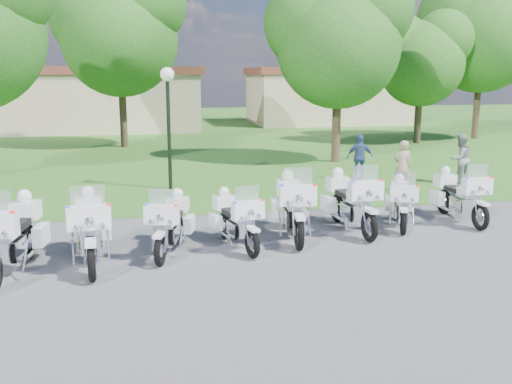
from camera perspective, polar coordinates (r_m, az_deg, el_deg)
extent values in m
plane|color=#4D4D52|center=(12.44, 0.49, -5.42)|extent=(100.00, 100.00, 0.00)
cube|color=#31651F|center=(38.90, -7.37, 6.25)|extent=(100.00, 48.00, 0.01)
torus|color=black|center=(12.39, -21.86, -4.63)|extent=(0.23, 0.74, 0.73)
sphere|color=red|center=(10.50, -23.20, -1.97)|extent=(0.10, 0.10, 0.10)
cube|color=silver|center=(11.53, -23.27, -5.25)|extent=(0.44, 0.65, 0.37)
cube|color=white|center=(11.19, -23.86, -3.76)|extent=(0.42, 0.61, 0.24)
cube|color=black|center=(11.73, -22.89, -3.11)|extent=(0.45, 0.72, 0.13)
cube|color=white|center=(12.09, -20.68, -4.01)|extent=(0.26, 0.59, 0.39)
cube|color=white|center=(12.30, -23.61, -3.99)|extent=(0.26, 0.59, 0.39)
cube|color=white|center=(12.26, -22.04, -1.69)|extent=(0.57, 0.50, 0.35)
sphere|color=white|center=(12.20, -22.14, -0.40)|extent=(0.28, 0.28, 0.28)
torus|color=black|center=(10.70, -16.12, -6.79)|extent=(0.21, 0.73, 0.72)
torus|color=black|center=(12.45, -16.23, -4.18)|extent=(0.21, 0.73, 0.72)
cube|color=white|center=(10.57, -16.23, -4.89)|extent=(0.24, 0.49, 0.08)
cube|color=white|center=(10.73, -16.37, -2.45)|extent=(0.80, 0.33, 0.43)
cube|color=silver|center=(10.71, -16.49, -0.42)|extent=(0.61, 0.19, 0.40)
sphere|color=red|center=(10.62, -14.58, -1.36)|extent=(0.10, 0.10, 0.10)
sphere|color=#1426E5|center=(10.62, -18.28, -1.57)|extent=(0.10, 0.10, 0.10)
cube|color=silver|center=(11.56, -16.22, -4.75)|extent=(0.42, 0.64, 0.37)
cube|color=white|center=(11.21, -16.31, -3.26)|extent=(0.40, 0.59, 0.24)
cube|color=black|center=(11.78, -16.34, -2.66)|extent=(0.43, 0.70, 0.13)
cube|color=white|center=(12.25, -14.76, -3.47)|extent=(0.25, 0.58, 0.39)
cube|color=white|center=(12.25, -17.78, -3.65)|extent=(0.25, 0.58, 0.39)
cube|color=white|center=(12.33, -16.40, -1.31)|extent=(0.56, 0.48, 0.34)
sphere|color=white|center=(12.27, -16.48, -0.03)|extent=(0.28, 0.28, 0.28)
torus|color=black|center=(11.25, -9.56, -5.81)|extent=(0.29, 0.64, 0.63)
torus|color=black|center=(12.73, -7.78, -3.68)|extent=(0.29, 0.64, 0.63)
cube|color=white|center=(11.14, -9.65, -4.24)|extent=(0.27, 0.44, 0.07)
cube|color=white|center=(11.27, -9.41, -2.22)|extent=(0.71, 0.40, 0.37)
cube|color=silver|center=(11.25, -9.39, -0.53)|extent=(0.54, 0.25, 0.35)
sphere|color=red|center=(11.10, -8.01, -1.44)|extent=(0.08, 0.08, 0.08)
sphere|color=#1426E5|center=(11.25, -10.99, -1.36)|extent=(0.08, 0.08, 0.08)
cube|color=silver|center=(11.97, -8.61, -4.14)|extent=(0.45, 0.59, 0.32)
cube|color=white|center=(11.68, -8.92, -2.89)|extent=(0.42, 0.55, 0.21)
cube|color=black|center=(12.16, -8.35, -2.38)|extent=(0.46, 0.65, 0.11)
cube|color=white|center=(12.50, -6.69, -3.18)|extent=(0.29, 0.51, 0.34)
cube|color=white|center=(12.62, -9.19, -3.11)|extent=(0.29, 0.51, 0.34)
cube|color=white|center=(12.62, -7.82, -1.23)|extent=(0.53, 0.48, 0.30)
sphere|color=white|center=(12.57, -7.85, -0.14)|extent=(0.24, 0.24, 0.24)
torus|color=black|center=(11.56, -0.38, -5.20)|extent=(0.26, 0.62, 0.61)
torus|color=black|center=(12.94, -3.14, -3.36)|extent=(0.26, 0.62, 0.61)
cube|color=white|center=(11.46, -0.34, -3.70)|extent=(0.25, 0.43, 0.06)
cube|color=white|center=(11.57, -0.80, -1.81)|extent=(0.69, 0.36, 0.37)
cube|color=silver|center=(11.55, -0.91, -0.21)|extent=(0.52, 0.22, 0.34)
sphere|color=red|center=(11.60, 0.63, -0.90)|extent=(0.08, 0.08, 0.08)
sphere|color=#1426E5|center=(11.37, -2.05, -1.16)|extent=(0.08, 0.08, 0.08)
cube|color=silver|center=(12.23, -1.88, -3.72)|extent=(0.42, 0.57, 0.31)
cube|color=white|center=(11.95, -1.49, -2.50)|extent=(0.39, 0.53, 0.20)
cube|color=black|center=(12.40, -2.37, -2.07)|extent=(0.43, 0.62, 0.11)
cube|color=white|center=(12.88, -1.79, -2.72)|extent=(0.27, 0.50, 0.33)
cube|color=white|center=(12.69, -4.09, -2.96)|extent=(0.27, 0.50, 0.33)
cube|color=white|center=(12.84, -3.22, -1.01)|extent=(0.51, 0.46, 0.29)
sphere|color=white|center=(12.79, -3.23, 0.02)|extent=(0.24, 0.24, 0.24)
torus|color=black|center=(12.08, 4.33, -4.20)|extent=(0.22, 0.74, 0.73)
torus|color=black|center=(13.85, 3.15, -2.11)|extent=(0.22, 0.74, 0.73)
cube|color=white|center=(11.96, 4.37, -2.48)|extent=(0.25, 0.50, 0.08)
cube|color=white|center=(12.13, 4.20, -0.32)|extent=(0.81, 0.34, 0.43)
cube|color=silver|center=(12.12, 4.18, 1.50)|extent=(0.62, 0.20, 0.41)
sphere|color=red|center=(12.09, 5.90, 0.60)|extent=(0.10, 0.10, 0.10)
sphere|color=#1426E5|center=(11.98, 2.62, 0.55)|extent=(0.10, 0.10, 0.10)
cube|color=silver|center=(12.95, 3.69, -2.50)|extent=(0.43, 0.65, 0.37)
cube|color=white|center=(12.61, 3.89, -1.12)|extent=(0.41, 0.60, 0.24)
cube|color=black|center=(13.18, 3.51, -0.64)|extent=(0.44, 0.71, 0.13)
cube|color=white|center=(13.70, 4.60, -1.49)|extent=(0.26, 0.58, 0.39)
cube|color=white|center=(13.61, 1.89, -1.55)|extent=(0.26, 0.58, 0.39)
cube|color=white|center=(13.74, 3.16, 0.52)|extent=(0.57, 0.49, 0.35)
sphere|color=white|center=(13.69, 3.17, 1.68)|extent=(0.28, 0.28, 0.28)
torus|color=black|center=(12.90, 11.27, -3.40)|extent=(0.19, 0.72, 0.71)
torus|color=black|center=(14.49, 8.13, -1.62)|extent=(0.19, 0.72, 0.71)
cube|color=white|center=(12.79, 11.38, -1.81)|extent=(0.23, 0.48, 0.07)
cube|color=white|center=(12.94, 10.93, 0.14)|extent=(0.78, 0.31, 0.43)
cube|color=silver|center=(12.93, 10.87, 1.81)|extent=(0.60, 0.17, 0.40)
sphere|color=red|center=(13.00, 12.43, 1.04)|extent=(0.10, 0.10, 0.10)
sphere|color=#1426E5|center=(12.70, 9.71, 0.90)|extent=(0.10, 0.10, 0.10)
cube|color=silver|center=(13.68, 9.59, -1.92)|extent=(0.40, 0.62, 0.36)
cube|color=white|center=(13.37, 10.09, -0.62)|extent=(0.38, 0.58, 0.23)
cube|color=black|center=(13.88, 9.09, -0.21)|extent=(0.41, 0.68, 0.13)
cube|color=white|center=(14.44, 9.56, -0.98)|extent=(0.23, 0.57, 0.38)
cube|color=white|center=(14.19, 7.22, -1.13)|extent=(0.23, 0.57, 0.38)
cube|color=white|center=(14.39, 8.15, 0.84)|extent=(0.54, 0.46, 0.34)
sphere|color=white|center=(14.34, 8.18, 1.92)|extent=(0.28, 0.28, 0.28)
torus|color=black|center=(13.62, 14.52, -2.99)|extent=(0.32, 0.60, 0.60)
torus|color=black|center=(15.09, 14.05, -1.53)|extent=(0.32, 0.60, 0.60)
cube|color=white|center=(13.52, 14.59, -1.72)|extent=(0.29, 0.43, 0.06)
cube|color=white|center=(13.67, 14.59, -0.15)|extent=(0.68, 0.43, 0.36)
cube|color=silver|center=(13.66, 14.64, 1.19)|extent=(0.51, 0.28, 0.34)
sphere|color=red|center=(13.61, 15.85, 0.47)|extent=(0.08, 0.08, 0.08)
sphere|color=#1426E5|center=(13.56, 13.43, 0.55)|extent=(0.08, 0.08, 0.08)
cube|color=silver|center=(14.35, 14.29, -1.79)|extent=(0.46, 0.58, 0.31)
cube|color=white|center=(14.07, 14.42, -0.75)|extent=(0.43, 0.54, 0.20)
cube|color=black|center=(14.54, 14.27, -0.41)|extent=(0.48, 0.63, 0.11)
cube|color=white|center=(14.95, 15.15, -1.11)|extent=(0.31, 0.49, 0.32)
cube|color=white|center=(14.91, 13.09, -1.04)|extent=(0.31, 0.49, 0.32)
cube|color=white|center=(15.01, 14.14, 0.46)|extent=(0.53, 0.49, 0.29)
sphere|color=white|center=(14.97, 14.19, 1.34)|extent=(0.23, 0.23, 0.23)
torus|color=black|center=(14.60, 21.52, -2.34)|extent=(0.14, 0.66, 0.66)
torus|color=black|center=(15.98, 18.28, -0.94)|extent=(0.14, 0.66, 0.66)
cube|color=white|center=(14.51, 21.66, -1.04)|extent=(0.18, 0.44, 0.07)
cube|color=white|center=(14.64, 21.25, 0.56)|extent=(0.71, 0.25, 0.39)
cube|color=silver|center=(14.63, 21.22, 1.93)|extent=(0.55, 0.13, 0.37)
sphere|color=red|center=(14.73, 22.46, 1.28)|extent=(0.09, 0.09, 0.09)
sphere|color=#1426E5|center=(14.39, 20.38, 1.20)|extent=(0.09, 0.09, 0.09)
cube|color=silver|center=(15.27, 19.82, -1.16)|extent=(0.34, 0.56, 0.33)
cube|color=white|center=(15.01, 20.37, -0.07)|extent=(0.32, 0.52, 0.22)
cube|color=black|center=(15.46, 19.34, 0.25)|extent=(0.34, 0.62, 0.12)
cube|color=white|center=(15.97, 19.50, -0.41)|extent=(0.19, 0.51, 0.35)
cube|color=white|center=(15.68, 17.65, -0.51)|extent=(0.19, 0.51, 0.35)
cube|color=white|center=(15.90, 18.36, 1.13)|extent=(0.48, 0.40, 0.32)
sphere|color=white|center=(15.85, 18.42, 2.04)|extent=(0.26, 0.26, 0.26)
cylinder|color=black|center=(18.39, -8.69, 5.62)|extent=(0.12, 0.12, 3.50)
sphere|color=white|center=(18.28, -8.88, 11.55)|extent=(0.44, 0.44, 0.44)
cylinder|color=#38281C|center=(29.76, -13.17, 8.17)|extent=(0.36, 0.36, 3.93)
sphere|color=#275718|center=(29.76, -13.48, 14.71)|extent=(5.72, 5.72, 5.72)
sphere|color=#275718|center=(30.36, -16.01, 16.55)|extent=(4.29, 4.29, 4.29)
sphere|color=#275718|center=(29.52, -10.94, 17.98)|extent=(3.93, 3.93, 3.93)
cylinder|color=#38281C|center=(24.28, 8.04, 7.09)|extent=(0.36, 0.36, 3.49)
sphere|color=#275718|center=(24.23, 8.25, 14.20)|extent=(5.07, 5.07, 5.07)
sphere|color=#275718|center=(24.34, 5.43, 16.50)|extent=(3.80, 3.80, 3.80)
sphere|color=#275718|center=(24.45, 11.37, 17.43)|extent=(3.49, 3.49, 3.49)
cylinder|color=#38281C|center=(31.89, 15.91, 7.46)|extent=(0.36, 0.36, 3.06)
sphere|color=#275718|center=(31.82, 16.18, 12.20)|extent=(4.45, 4.45, 4.45)
sphere|color=#275718|center=(31.74, 14.37, 13.80)|extent=(3.33, 3.33, 3.33)
sphere|color=#275718|center=(32.10, 18.25, 14.31)|extent=(3.06, 3.06, 3.06)
cylinder|color=#38281C|center=(35.05, 21.22, 8.30)|extent=(0.36, 0.36, 4.08)
sphere|color=#275718|center=(35.06, 21.66, 14.04)|extent=(5.93, 5.93, 5.93)
sphere|color=#275718|center=(34.88, 19.51, 16.04)|extent=(4.45, 4.45, 4.45)
sphere|color=#275718|center=(35.63, 24.17, 16.50)|extent=(4.08, 4.08, 4.08)
cube|color=#C2AB8C|center=(39.86, -16.27, 8.60)|extent=(14.00, 8.00, 3.60)
cube|color=brown|center=(39.82, -16.44, 11.55)|extent=(14.56, 8.32, 0.50)
cube|color=#C2AB8C|center=(43.77, 7.02, 9.22)|extent=(11.00, 7.00, 3.60)
cube|color=brown|center=(43.73, 7.09, 11.90)|extent=(11.44, 7.28, 0.50)
imported|color=tan|center=(18.58, 14.42, 2.52)|extent=(0.65, 0.48, 1.62)
imported|color=gray|center=(20.52, 19.72, 3.13)|extent=(0.96, 0.83, 1.68)
imported|color=#34487E|center=(20.28, 10.34, 3.42)|extent=(0.98, 0.50, 1.60)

